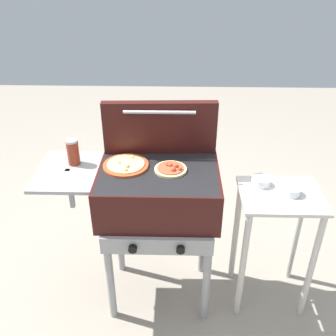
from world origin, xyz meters
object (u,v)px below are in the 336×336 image
object	(u,v)px
pizza_pepperoni	(171,169)
sauce_jar	(73,152)
grill	(156,194)
prep_table	(275,226)
topping_bowl_near	(291,190)
pizza_cheese	(126,165)
topping_bowl_far	(261,182)

from	to	relation	value
pizza_pepperoni	sauce_jar	distance (m)	0.53
grill	sauce_jar	bearing A→B (deg)	170.75
prep_table	topping_bowl_near	world-z (taller)	topping_bowl_near
grill	sauce_jar	world-z (taller)	sauce_jar
pizza_pepperoni	topping_bowl_near	world-z (taller)	pizza_pepperoni
prep_table	topping_bowl_near	size ratio (longest dim) A/B	7.64
pizza_cheese	sauce_jar	world-z (taller)	sauce_jar
pizza_pepperoni	topping_bowl_far	distance (m)	0.52
grill	prep_table	distance (m)	0.71
grill	pizza_cheese	bearing A→B (deg)	162.96
prep_table	sauce_jar	bearing A→B (deg)	176.53
prep_table	topping_bowl_far	xyz separation A→B (m)	(-0.10, 0.09, 0.24)
sauce_jar	topping_bowl_far	world-z (taller)	sauce_jar
grill	sauce_jar	xyz separation A→B (m)	(-0.44, 0.07, 0.21)
pizza_cheese	topping_bowl_near	world-z (taller)	pizza_cheese
topping_bowl_near	topping_bowl_far	bearing A→B (deg)	150.23
pizza_pepperoni	topping_bowl_far	size ratio (longest dim) A/B	1.64
pizza_pepperoni	prep_table	size ratio (longest dim) A/B	0.22
grill	topping_bowl_far	distance (m)	0.59
grill	topping_bowl_far	bearing A→B (deg)	9.11
grill	prep_table	xyz separation A→B (m)	(0.67, 0.00, -0.21)
topping_bowl_far	pizza_cheese	bearing A→B (deg)	-176.68
topping_bowl_far	pizza_pepperoni	bearing A→B (deg)	-171.03
pizza_pepperoni	grill	bearing A→B (deg)	-170.01
pizza_cheese	topping_bowl_far	world-z (taller)	pizza_cheese
topping_bowl_far	grill	bearing A→B (deg)	-170.89
pizza_cheese	sauce_jar	distance (m)	0.29
sauce_jar	topping_bowl_near	bearing A→B (deg)	-3.09
topping_bowl_near	prep_table	bearing A→B (deg)	-174.31
sauce_jar	grill	bearing A→B (deg)	-9.25
pizza_pepperoni	prep_table	xyz separation A→B (m)	(0.59, -0.01, -0.36)
grill	pizza_pepperoni	bearing A→B (deg)	9.99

